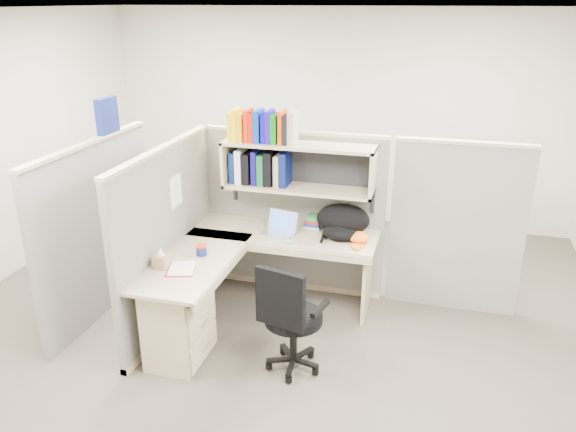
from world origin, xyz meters
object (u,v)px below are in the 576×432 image
(backpack, at_px, (342,222))
(laptop, at_px, (278,224))
(desk, at_px, (209,298))
(task_chair, at_px, (291,334))
(snack_canister, at_px, (201,250))

(backpack, bearing_deg, laptop, -155.62)
(desk, xyz_separation_m, task_chair, (0.76, -0.20, -0.10))
(laptop, xyz_separation_m, task_chair, (0.40, -0.99, -0.50))
(task_chair, bearing_deg, backpack, 80.67)
(desk, distance_m, task_chair, 0.79)
(desk, height_order, task_chair, task_chair)
(backpack, bearing_deg, snack_canister, -133.37)
(laptop, distance_m, task_chair, 1.18)
(desk, bearing_deg, backpack, 43.97)
(laptop, distance_m, backpack, 0.59)
(laptop, bearing_deg, snack_canister, -118.06)
(laptop, height_order, snack_canister, laptop)
(laptop, relative_size, task_chair, 0.31)
(backpack, height_order, snack_canister, backpack)
(backpack, relative_size, snack_canister, 5.18)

